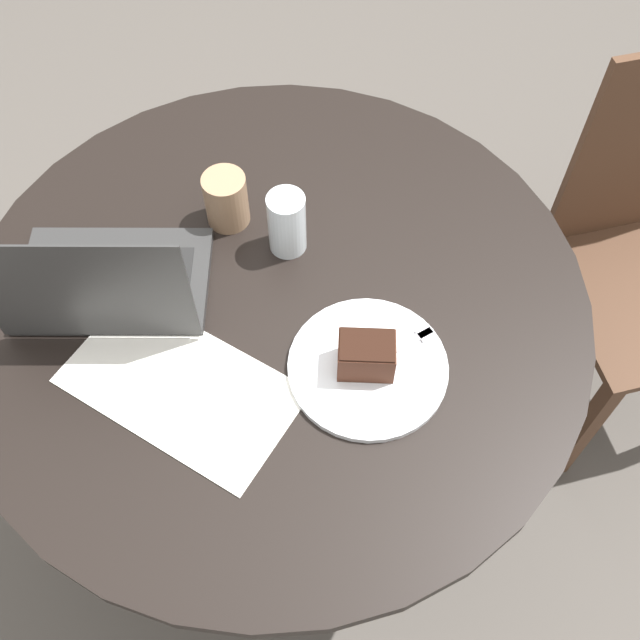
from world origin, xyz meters
TOP-DOWN VIEW (x-y plane):
  - ground_plane at (0.00, 0.00)m, footprint 12.00×12.00m
  - dining_table at (0.00, 0.00)m, footprint 1.11×1.11m
  - paper_document at (-0.02, 0.23)m, footprint 0.42×0.30m
  - plate at (-0.21, -0.02)m, footprint 0.27×0.27m
  - cake_slice at (-0.21, -0.01)m, footprint 0.11×0.11m
  - fork at (-0.22, -0.08)m, footprint 0.06×0.17m
  - coffee_glass at (0.20, -0.06)m, footprint 0.08×0.08m
  - water_glass at (0.07, -0.10)m, footprint 0.07×0.07m
  - laptop at (0.19, 0.21)m, footprint 0.40×0.40m

SIDE VIEW (x-z plane):
  - ground_plane at x=0.00m, z-range 0.00..0.00m
  - dining_table at x=0.00m, z-range 0.20..0.95m
  - paper_document at x=-0.02m, z-range 0.75..0.75m
  - plate at x=-0.21m, z-range 0.75..0.76m
  - fork at x=-0.22m, z-range 0.76..0.77m
  - cake_slice at x=-0.21m, z-range 0.76..0.83m
  - laptop at x=0.19m, z-range 0.67..0.93m
  - coffee_glass at x=0.20m, z-range 0.75..0.86m
  - water_glass at x=0.07m, z-range 0.75..0.88m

